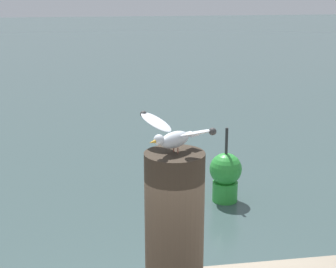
{
  "coord_description": "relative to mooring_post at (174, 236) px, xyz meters",
  "views": [
    {
      "loc": [
        -0.89,
        -3.55,
        3.66
      ],
      "look_at": [
        -0.36,
        -0.29,
        2.72
      ],
      "focal_mm": 56.17,
      "sensor_mm": 36.0,
      "label": 1
    }
  ],
  "objects": [
    {
      "name": "mooring_post",
      "position": [
        0.0,
        0.0,
        0.0
      ],
      "size": [
        0.38,
        0.38,
        1.12
      ],
      "primitive_type": "cylinder",
      "color": "#382D23",
      "rests_on": "harbor_quay"
    },
    {
      "name": "seagull",
      "position": [
        -0.0,
        -0.0,
        0.68
      ],
      "size": [
        0.45,
        0.56,
        0.21
      ],
      "color": "tan",
      "rests_on": "mooring_post"
    },
    {
      "name": "channel_buoy",
      "position": [
        1.83,
        5.28,
        -1.63
      ],
      "size": [
        0.56,
        0.56,
        1.33
      ],
      "color": "green",
      "rests_on": "ground_plane"
    }
  ]
}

